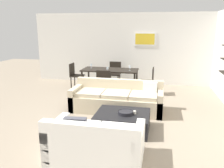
{
  "coord_description": "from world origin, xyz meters",
  "views": [
    {
      "loc": [
        1.14,
        -5.4,
        2.16
      ],
      "look_at": [
        -0.05,
        0.2,
        0.75
      ],
      "focal_mm": 37.01,
      "sensor_mm": 36.0,
      "label": 1
    }
  ],
  "objects": [
    {
      "name": "wine_glass_left_far",
      "position": [
        -1.26,
        2.36,
        0.86
      ],
      "size": [
        0.06,
        0.06,
        0.15
      ],
      "color": "silver",
      "rests_on": "dining_table"
    },
    {
      "name": "coffee_table",
      "position": [
        0.4,
        -0.83,
        0.19
      ],
      "size": [
        1.13,
        0.92,
        0.38
      ],
      "color": "black",
      "rests_on": "ground"
    },
    {
      "name": "back_wall_unit",
      "position": [
        0.3,
        3.53,
        1.35
      ],
      "size": [
        8.4,
        0.09,
        2.7
      ],
      "color": "silver",
      "rests_on": "ground"
    },
    {
      "name": "dining_chair_left_far",
      "position": [
        -1.92,
        2.45,
        0.5
      ],
      "size": [
        0.44,
        0.44,
        0.88
      ],
      "color": "black",
      "rests_on": "ground"
    },
    {
      "name": "wine_glass_right_near",
      "position": [
        0.14,
        2.15,
        0.87
      ],
      "size": [
        0.06,
        0.06,
        0.17
      ],
      "color": "silver",
      "rests_on": "dining_table"
    },
    {
      "name": "sofa_beige",
      "position": [
        0.07,
        0.34,
        0.29
      ],
      "size": [
        2.38,
        0.9,
        0.78
      ],
      "color": "beige",
      "rests_on": "ground"
    },
    {
      "name": "dining_chair_head",
      "position": [
        -0.56,
        3.09,
        0.5
      ],
      "size": [
        0.44,
        0.44,
        0.88
      ],
      "color": "black",
      "rests_on": "ground"
    },
    {
      "name": "candle_jar",
      "position": [
        0.65,
        -0.82,
        0.41
      ],
      "size": [
        0.07,
        0.07,
        0.07
      ],
      "primitive_type": "cylinder",
      "color": "silver",
      "rests_on": "coffee_table"
    },
    {
      "name": "dining_chair_right_near",
      "position": [
        0.81,
        2.06,
        0.5
      ],
      "size": [
        0.44,
        0.44,
        0.88
      ],
      "color": "black",
      "rests_on": "ground"
    },
    {
      "name": "dining_chair_foot",
      "position": [
        -0.56,
        1.42,
        0.5
      ],
      "size": [
        0.44,
        0.44,
        0.88
      ],
      "color": "black",
      "rests_on": "ground"
    },
    {
      "name": "wine_glass_foot",
      "position": [
        -0.56,
        1.89,
        0.85
      ],
      "size": [
        0.07,
        0.07,
        0.15
      ],
      "color": "silver",
      "rests_on": "dining_table"
    },
    {
      "name": "ground_plane",
      "position": [
        0.0,
        0.0,
        0.0
      ],
      "size": [
        18.0,
        18.0,
        0.0
      ],
      "primitive_type": "plane",
      "color": "gray"
    },
    {
      "name": "loveseat_white",
      "position": [
        0.15,
        -2.06,
        0.29
      ],
      "size": [
        1.55,
        0.9,
        0.78
      ],
      "color": "white",
      "rests_on": "ground"
    },
    {
      "name": "dining_table",
      "position": [
        -0.56,
        2.26,
        0.68
      ],
      "size": [
        1.91,
        0.86,
        0.75
      ],
      "color": "black",
      "rests_on": "ground"
    },
    {
      "name": "decorative_bowl",
      "position": [
        0.47,
        -0.86,
        0.42
      ],
      "size": [
        0.33,
        0.33,
        0.07
      ],
      "color": "black",
      "rests_on": "coffee_table"
    }
  ]
}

